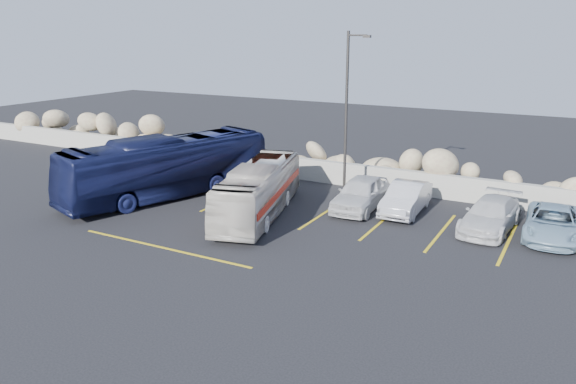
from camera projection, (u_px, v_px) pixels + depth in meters
The scene contains 11 objects.
ground at pixel (181, 254), 20.80m from camera, with size 90.00×90.00×0.00m, color black.
seawall at pixel (320, 171), 30.77m from camera, with size 60.00×0.40×1.20m, color gray.
riprap_pile at pixel (329, 154), 31.59m from camera, with size 54.00×2.80×2.60m, color tan, non-canonical shape.
parking_lines at pixel (354, 230), 23.37m from camera, with size 18.16×9.36×0.01m.
lamppost at pixel (347, 112), 26.47m from camera, with size 1.14×0.18×8.00m.
vintage_bus at pixel (259, 190), 24.99m from camera, with size 1.96×8.37×2.33m, color beige.
tour_coach at pixel (167, 167), 27.77m from camera, with size 2.54×10.87×3.03m, color #101537.
car_a at pixel (361, 193), 25.95m from camera, with size 1.79×4.44×1.51m, color silver.
car_b at pixel (406, 198), 25.45m from camera, with size 1.45×4.16×1.37m, color silver.
car_c at pixel (491, 215), 23.21m from camera, with size 1.82×4.47×1.30m, color silver.
car_d at pixel (553, 223), 22.31m from camera, with size 2.08×4.51×1.25m, color #7F9FB5.
Camera 1 is at (12.74, -15.10, 7.97)m, focal length 35.00 mm.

